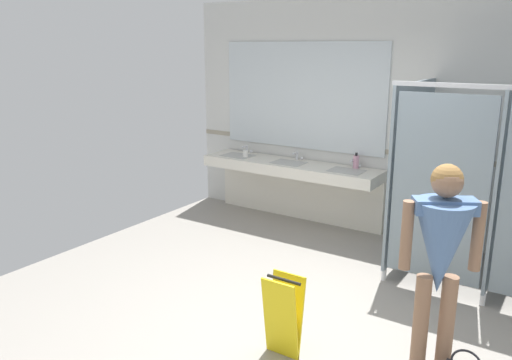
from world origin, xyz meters
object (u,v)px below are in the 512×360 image
(person_standing, at_px, (441,248))
(soap_dispenser, at_px, (356,162))
(wet_floor_sign, at_px, (283,316))
(paper_cup, at_px, (245,154))

(person_standing, relative_size, soap_dispenser, 7.92)
(person_standing, height_order, wet_floor_sign, person_standing)
(person_standing, bearing_deg, wet_floor_sign, -158.50)
(soap_dispenser, bearing_deg, paper_cup, -171.70)
(person_standing, height_order, soap_dispenser, person_standing)
(person_standing, xyz_separation_m, wet_floor_sign, (-1.00, -0.39, -0.64))
(person_standing, relative_size, paper_cup, 16.50)
(soap_dispenser, height_order, paper_cup, soap_dispenser)
(paper_cup, relative_size, wet_floor_sign, 0.15)
(soap_dispenser, bearing_deg, person_standing, -56.23)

